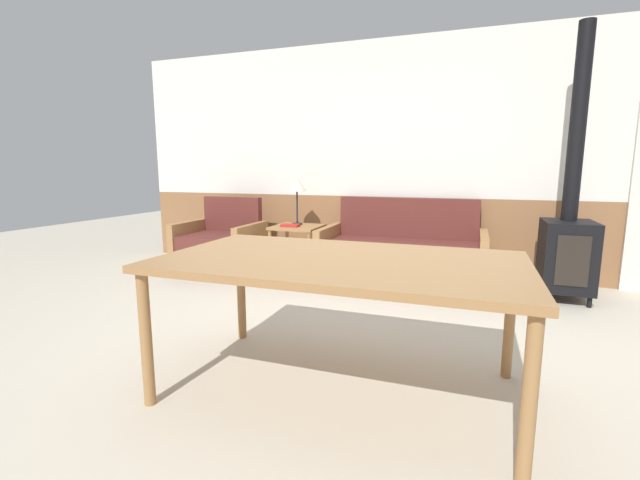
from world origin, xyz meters
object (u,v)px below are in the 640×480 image
Objects in this scene: armchair at (221,249)px; wood_stove at (568,233)px; couch at (401,258)px; side_table at (297,234)px; dining_table at (340,269)px; table_lamp at (297,186)px.

wood_stove is (3.71, 0.15, 0.36)m from armchair.
armchair is at bearing -174.08° from couch.
side_table is 0.30× the size of dining_table.
dining_table is (2.19, -2.22, 0.42)m from armchair.
table_lamp reaches higher than armchair.
dining_table is at bearing -49.02° from armchair.
table_lamp is 2.85m from dining_table.
dining_table is at bearing -88.87° from couch.
table_lamp is (-0.04, 0.09, 0.56)m from side_table.
dining_table reaches higher than side_table.
table_lamp is at bearing 14.51° from armchair.
side_table is (0.93, 0.20, 0.20)m from armchair.
dining_table is at bearing -62.54° from table_lamp.
wood_stove is at bearing -0.96° from side_table.
wood_stove reaches higher than couch.
table_lamp is 0.29× the size of dining_table.
armchair is 0.37× the size of wood_stove.
dining_table is 0.76× the size of wood_stove.
armchair reaches higher than side_table.
couch is 0.91× the size of dining_table.
table_lamp reaches higher than dining_table.
wood_stove reaches higher than table_lamp.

